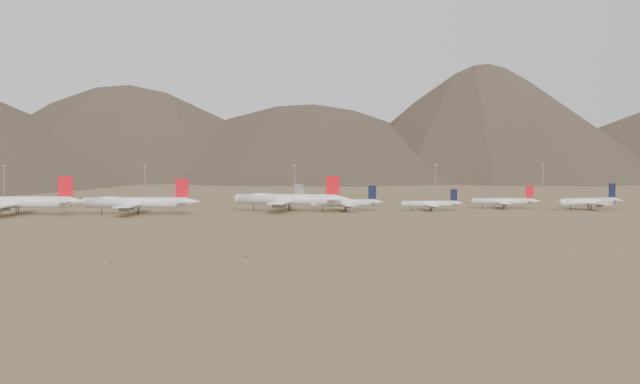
{
  "coord_description": "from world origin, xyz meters",
  "views": [
    {
      "loc": [
        -21.32,
        -372.94,
        32.38
      ],
      "look_at": [
        32.94,
        30.0,
        11.18
      ],
      "focal_mm": 40.0,
      "sensor_mm": 36.0,
      "label": 1
    }
  ],
  "objects": [
    {
      "name": "ground",
      "position": [
        0.0,
        0.0,
        0.0
      ],
      "size": [
        3000.0,
        3000.0,
        0.0
      ],
      "primitive_type": "plane",
      "color": "olive",
      "rests_on": "ground"
    },
    {
      "name": "mountain_ridge",
      "position": [
        0.0,
        900.0,
        150.0
      ],
      "size": [
        4400.0,
        1000.0,
        300.0
      ],
      "color": "brown",
      "rests_on": "ground"
    },
    {
      "name": "widebody_west",
      "position": [
        -132.23,
        25.45,
        7.21
      ],
      "size": [
        70.31,
        54.49,
        20.92
      ],
      "rotation": [
        0.0,
        0.0,
        -0.11
      ],
      "color": "white",
      "rests_on": "ground"
    },
    {
      "name": "widebody_centre",
      "position": [
        -68.55,
        22.76,
        6.68
      ],
      "size": [
        64.94,
        50.53,
        19.37
      ],
      "rotation": [
        0.0,
        0.0,
        -0.14
      ],
      "color": "white",
      "rests_on": "ground"
    },
    {
      "name": "widebody_east",
      "position": [
        14.77,
        33.2,
        7.04
      ],
      "size": [
        66.66,
        52.88,
        20.42
      ],
      "rotation": [
        0.0,
        0.0,
        -0.3
      ],
      "color": "white",
      "rests_on": "ground"
    },
    {
      "name": "narrowbody_a",
      "position": [
        48.33,
        30.93,
        4.75
      ],
      "size": [
        44.22,
        32.06,
        14.63
      ],
      "rotation": [
        0.0,
        0.0,
        0.12
      ],
      "color": "white",
      "rests_on": "ground"
    },
    {
      "name": "narrowbody_b",
      "position": [
        98.09,
        27.94,
        4.02
      ],
      "size": [
        37.53,
        26.81,
        12.38
      ],
      "rotation": [
        0.0,
        0.0,
        -0.02
      ],
      "color": "white",
      "rests_on": "ground"
    },
    {
      "name": "narrowbody_c",
      "position": [
        146.33,
        36.94,
        4.45
      ],
      "size": [
        41.18,
        30.13,
        13.72
      ],
      "rotation": [
        0.0,
        0.0,
        -0.19
      ],
      "color": "white",
      "rests_on": "ground"
    },
    {
      "name": "narrowbody_d",
      "position": [
        192.38,
        20.29,
        5.0
      ],
      "size": [
        45.63,
        33.73,
        15.41
      ],
      "rotation": [
        0.0,
        0.0,
        0.27
      ],
      "color": "white",
      "rests_on": "ground"
    },
    {
      "name": "control_tower",
      "position": [
        30.0,
        120.0,
        5.32
      ],
      "size": [
        8.0,
        8.0,
        12.0
      ],
      "color": "gray",
      "rests_on": "ground"
    },
    {
      "name": "mast_far_west",
      "position": [
        -164.58,
        116.79,
        14.2
      ],
      "size": [
        2.0,
        0.6,
        25.7
      ],
      "color": "gray",
      "rests_on": "ground"
    },
    {
      "name": "mast_west",
      "position": [
        -75.98,
        132.77,
        14.2
      ],
      "size": [
        2.0,
        0.6,
        25.7
      ],
      "color": "gray",
      "rests_on": "ground"
    },
    {
      "name": "mast_centre",
      "position": [
        25.76,
        108.81,
        14.2
      ],
      "size": [
        2.0,
        0.6,
        25.7
      ],
      "color": "gray",
      "rests_on": "ground"
    },
    {
      "name": "mast_east",
      "position": [
        132.13,
        132.86,
        14.2
      ],
      "size": [
        2.0,
        0.6,
        25.7
      ],
      "color": "gray",
      "rests_on": "ground"
    },
    {
      "name": "mast_far_east",
      "position": [
        213.9,
        129.42,
        14.2
      ],
      "size": [
        2.0,
        0.6,
        25.7
      ],
      "color": "gray",
      "rests_on": "ground"
    },
    {
      "name": "desert_scrub",
      "position": [
        2.2,
        -83.2,
        0.29
      ],
      "size": [
        436.92,
        171.56,
        0.78
      ],
      "color": "brown",
      "rests_on": "ground"
    }
  ]
}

